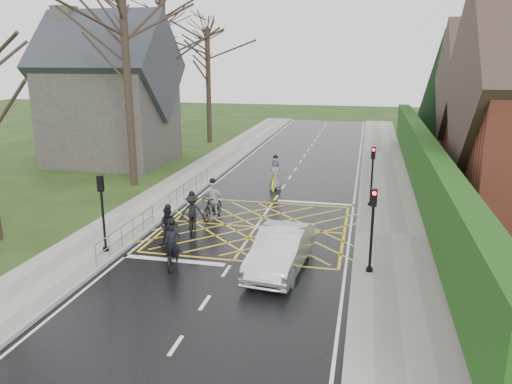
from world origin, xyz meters
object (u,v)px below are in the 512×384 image
at_px(cyclist_rear, 172,251).
at_px(cyclist_mid, 192,216).
at_px(cyclist_back, 168,231).
at_px(cyclist_lead, 275,177).
at_px(car, 281,250).
at_px(cyclist_front, 213,204).

bearing_deg(cyclist_rear, cyclist_mid, 82.82).
distance_m(cyclist_back, cyclist_mid, 2.05).
distance_m(cyclist_lead, car, 11.50).
distance_m(cyclist_back, cyclist_front, 3.91).
bearing_deg(cyclist_rear, cyclist_back, 100.02).
bearing_deg(cyclist_back, cyclist_mid, 74.32).
height_order(cyclist_mid, car, cyclist_mid).
bearing_deg(car, cyclist_back, 170.12).
distance_m(cyclist_rear, cyclist_mid, 3.91).
bearing_deg(cyclist_back, cyclist_rear, -71.42).
xyz_separation_m(cyclist_rear, cyclist_lead, (1.71, 11.81, 0.12)).
height_order(cyclist_lead, car, cyclist_lead).
bearing_deg(cyclist_rear, car, -8.30).
xyz_separation_m(cyclist_front, car, (4.22, -5.14, 0.03)).
relative_size(cyclist_rear, cyclist_back, 1.07).
bearing_deg(cyclist_front, cyclist_rear, -79.79).
distance_m(cyclist_rear, cyclist_back, 2.04).
bearing_deg(car, cyclist_front, 134.26).
xyz_separation_m(cyclist_rear, cyclist_front, (-0.20, 5.68, 0.15)).
height_order(cyclist_back, cyclist_mid, cyclist_mid).
xyz_separation_m(cyclist_back, cyclist_front, (0.69, 3.85, 0.06)).
distance_m(cyclist_mid, cyclist_front, 1.86).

